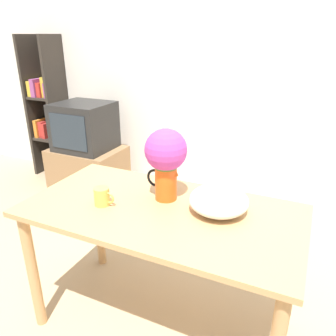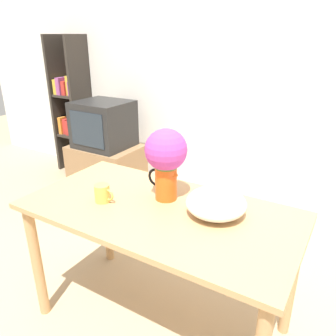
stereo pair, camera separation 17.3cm
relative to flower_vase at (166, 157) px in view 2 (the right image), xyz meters
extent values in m
cube|color=silver|center=(0.14, 1.63, 0.28)|extent=(8.00, 0.05, 2.60)
cube|color=tan|center=(0.03, -0.11, -0.26)|extent=(1.44, 0.74, 0.03)
cylinder|color=tan|center=(-0.63, -0.42, -0.65)|extent=(0.06, 0.06, 0.75)
cylinder|color=tan|center=(-0.63, 0.20, -0.65)|extent=(0.06, 0.06, 0.75)
cylinder|color=tan|center=(0.68, 0.20, -0.65)|extent=(0.06, 0.06, 0.75)
cylinder|color=#E05619|center=(0.00, 0.00, -0.14)|extent=(0.12, 0.12, 0.20)
cone|color=#E05619|center=(0.05, 0.00, -0.07)|extent=(0.04, 0.04, 0.05)
torus|color=black|center=(-0.06, 0.00, -0.13)|extent=(0.10, 0.01, 0.10)
sphere|color=#3D7033|center=(0.00, 0.00, 0.00)|extent=(0.17, 0.17, 0.17)
sphere|color=#B23D99|center=(0.00, 0.00, 0.04)|extent=(0.22, 0.22, 0.22)
cylinder|color=gold|center=(-0.28, -0.21, -0.20)|extent=(0.08, 0.08, 0.10)
torus|color=gold|center=(-0.23, -0.21, -0.20)|extent=(0.07, 0.01, 0.07)
ellipsoid|color=white|center=(0.30, -0.03, -0.18)|extent=(0.30, 0.30, 0.13)
cube|color=#8E6B47|center=(-1.43, 1.11, -0.76)|extent=(0.72, 0.53, 0.52)
cube|color=black|center=(-1.43, 1.11, -0.26)|extent=(0.53, 0.49, 0.47)
cube|color=#232D38|center=(-1.43, 0.87, -0.26)|extent=(0.42, 0.01, 0.34)
cube|color=#2D2823|center=(-2.40, 1.44, -0.21)|extent=(0.04, 0.34, 1.63)
cube|color=#2D2823|center=(-2.05, 1.44, -0.21)|extent=(0.04, 0.34, 1.63)
cube|color=#2D2823|center=(-2.22, 1.60, -0.21)|extent=(0.38, 0.01, 1.63)
cube|color=#2D2823|center=(-2.22, 1.44, -0.56)|extent=(0.31, 0.31, 0.03)
cube|color=orange|center=(-2.34, 1.43, -0.45)|extent=(0.04, 0.25, 0.21)
cube|color=#B72D28|center=(-2.28, 1.43, -0.46)|extent=(0.06, 0.21, 0.19)
cube|color=#B72D28|center=(-2.22, 1.43, -0.46)|extent=(0.05, 0.24, 0.18)
cube|color=#2D2823|center=(-2.22, 1.44, -0.08)|extent=(0.31, 0.31, 0.03)
cube|color=gold|center=(-2.33, 1.43, 0.02)|extent=(0.05, 0.27, 0.17)
cube|color=#934784|center=(-2.27, 1.43, 0.04)|extent=(0.06, 0.28, 0.20)
cube|color=#B72D28|center=(-2.21, 1.43, 0.02)|extent=(0.05, 0.25, 0.16)
cube|color=gold|center=(-2.15, 1.43, 0.05)|extent=(0.04, 0.21, 0.22)
cube|color=#934784|center=(-2.10, 1.43, 0.02)|extent=(0.05, 0.25, 0.16)
camera|label=1|loc=(0.69, -1.45, 0.59)|focal=35.00mm
camera|label=2|loc=(0.84, -1.37, 0.59)|focal=35.00mm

